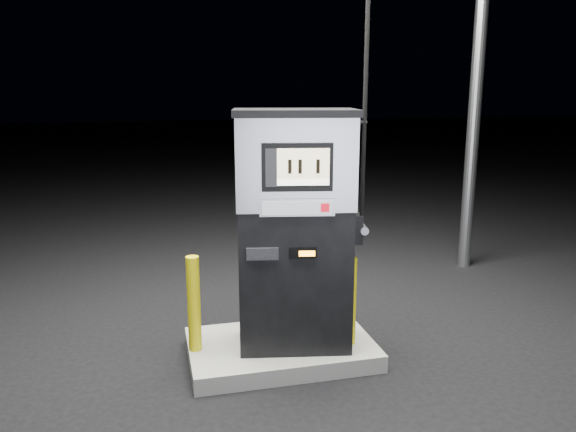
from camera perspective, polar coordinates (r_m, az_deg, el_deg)
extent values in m
plane|color=black|center=(5.12, -0.74, -14.12)|extent=(80.00, 80.00, 0.00)
cube|color=slate|center=(5.08, -0.74, -13.36)|extent=(1.60, 1.00, 0.15)
cylinder|color=gray|center=(7.61, 18.53, 11.60)|extent=(0.16, 0.16, 4.50)
cube|color=black|center=(4.79, 0.67, -6.17)|extent=(1.01, 0.70, 1.22)
cube|color=silver|center=(4.57, 0.70, 5.49)|extent=(1.03, 0.72, 0.73)
cube|color=black|center=(4.54, 0.72, 10.45)|extent=(1.08, 0.77, 0.06)
cube|color=black|center=(4.29, 0.96, 4.96)|extent=(0.54, 0.13, 0.37)
cube|color=beige|center=(4.27, 1.57, 5.32)|extent=(0.39, 0.08, 0.23)
cube|color=white|center=(4.29, 1.56, 3.45)|extent=(0.39, 0.08, 0.05)
cube|color=silver|center=(4.34, 0.94, 0.87)|extent=(0.58, 0.14, 0.14)
cube|color=gray|center=(4.33, 0.96, 0.83)|extent=(0.53, 0.10, 0.10)
cube|color=#A20A16|center=(4.34, 3.79, 0.85)|extent=(0.07, 0.02, 0.07)
cube|color=black|center=(4.44, 1.55, -3.80)|extent=(0.21, 0.06, 0.09)
cube|color=orange|center=(4.43, 1.94, -3.84)|extent=(0.13, 0.03, 0.04)
cube|color=black|center=(4.42, -2.62, -3.87)|extent=(0.25, 0.07, 0.10)
cube|color=black|center=(4.73, 6.88, -1.26)|extent=(0.13, 0.19, 0.24)
cylinder|color=gray|center=(4.74, 7.58, -1.24)|extent=(0.11, 0.22, 0.07)
cylinder|color=black|center=(4.58, 8.07, 18.79)|extent=(0.04, 0.04, 3.03)
cylinder|color=yellow|center=(4.81, -9.54, -8.79)|extent=(0.14, 0.14, 0.82)
cylinder|color=yellow|center=(4.90, 6.33, -8.59)|extent=(0.12, 0.12, 0.78)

